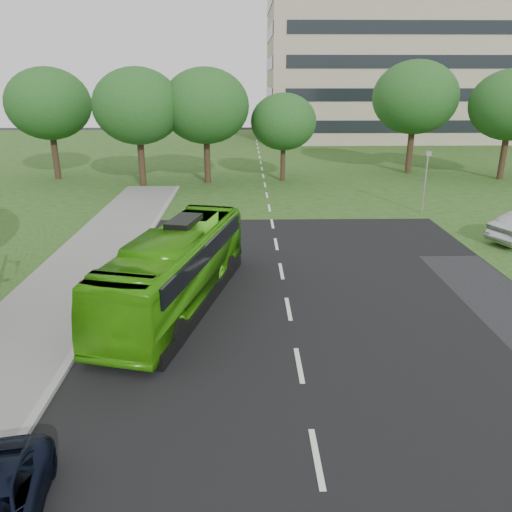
# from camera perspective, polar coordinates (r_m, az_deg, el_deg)

# --- Properties ---
(ground) EXTENTS (160.00, 160.00, 0.00)m
(ground) POSITION_cam_1_polar(r_m,az_deg,el_deg) (17.48, 4.27, -8.90)
(ground) COLOR black
(ground) RESTS_ON ground
(street_surfaces) EXTENTS (120.00, 120.00, 0.15)m
(street_surfaces) POSITION_cam_1_polar(r_m,az_deg,el_deg) (38.96, 0.65, 7.22)
(street_surfaces) COLOR black
(street_surfaces) RESTS_ON ground
(office_building) EXTENTS (40.10, 20.10, 25.00)m
(office_building) POSITION_cam_1_polar(r_m,az_deg,el_deg) (80.88, 16.99, 21.67)
(office_building) COLOR tan
(office_building) RESTS_ON ground
(tree_park_a) EXTENTS (7.02, 7.02, 9.33)m
(tree_park_a) POSITION_cam_1_polar(r_m,az_deg,el_deg) (42.20, -13.39, 16.30)
(tree_park_a) COLOR black
(tree_park_a) RESTS_ON ground
(tree_park_b) EXTENTS (7.12, 7.12, 9.33)m
(tree_park_b) POSITION_cam_1_polar(r_m,az_deg,el_deg) (42.50, -5.80, 16.68)
(tree_park_b) COLOR black
(tree_park_b) RESTS_ON ground
(tree_park_c) EXTENTS (5.52, 5.52, 7.34)m
(tree_park_c) POSITION_cam_1_polar(r_m,az_deg,el_deg) (43.40, 3.17, 15.06)
(tree_park_c) COLOR black
(tree_park_c) RESTS_ON ground
(tree_park_d) EXTENTS (7.61, 7.61, 10.06)m
(tree_park_d) POSITION_cam_1_polar(r_m,az_deg,el_deg) (49.16, 17.73, 16.87)
(tree_park_d) COLOR black
(tree_park_d) RESTS_ON ground
(tree_park_e) EXTENTS (6.95, 6.95, 9.26)m
(tree_park_e) POSITION_cam_1_polar(r_m,az_deg,el_deg) (49.05, 27.17, 15.09)
(tree_park_e) COLOR black
(tree_park_e) RESTS_ON ground
(tree_park_f) EXTENTS (7.04, 7.04, 9.40)m
(tree_park_f) POSITION_cam_1_polar(r_m,az_deg,el_deg) (47.49, -22.62, 15.75)
(tree_park_f) COLOR black
(tree_park_f) RESTS_ON ground
(bus) EXTENTS (4.92, 10.90, 2.96)m
(bus) POSITION_cam_1_polar(r_m,az_deg,el_deg) (19.36, -9.10, -1.38)
(bus) COLOR #3A9B0D
(bus) RESTS_ON ground
(camera_pole) EXTENTS (0.38, 0.34, 4.03)m
(camera_pole) POSITION_cam_1_polar(r_m,az_deg,el_deg) (34.28, 18.85, 8.89)
(camera_pole) COLOR gray
(camera_pole) RESTS_ON ground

